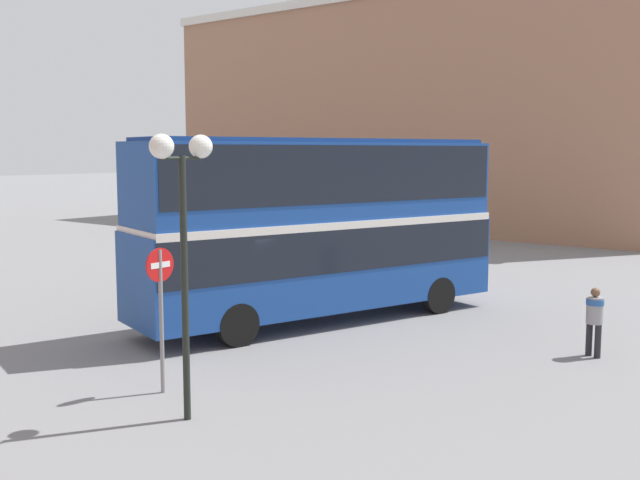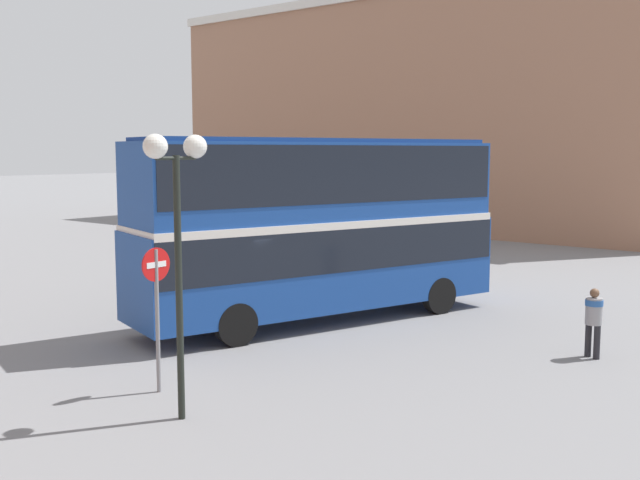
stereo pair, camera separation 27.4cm
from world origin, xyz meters
The scene contains 7 objects.
ground_plane centered at (0.00, 0.00, 0.00)m, with size 240.00×240.00×0.00m, color slate.
building_row_right centered at (26.77, 11.29, 6.79)m, with size 10.67×31.64×13.56m.
double_decker_bus centered at (1.68, -0.69, 2.79)m, with size 10.59×5.42×4.88m.
pedestrian_foreground centered at (2.65, -7.69, 0.96)m, with size 0.50×0.50×1.56m.
parked_car_kerb_near centered at (13.19, 16.59, 0.83)m, with size 4.63×2.32×1.65m.
street_lamp_twin_globe centered at (-5.60, -3.56, 3.86)m, with size 1.24×0.40×4.84m.
no_entry_sign centered at (-4.93, -2.11, 1.86)m, with size 0.64×0.08×2.77m.
Camera 1 is at (-13.87, -12.99, 4.56)m, focal length 42.00 mm.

